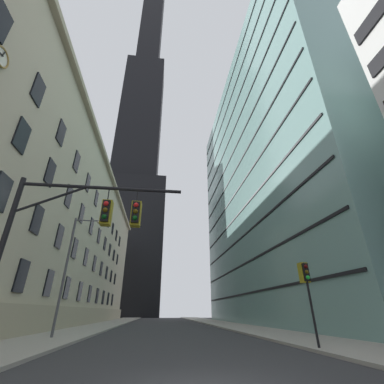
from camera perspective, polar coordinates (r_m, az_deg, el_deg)
station_building at (r=41.93m, az=-29.35°, el=-7.66°), size 12.96×72.73×24.44m
dark_skyscraper at (r=119.81m, az=-11.97°, el=9.69°), size 26.34×26.34×229.64m
glass_office_midrise at (r=48.78m, az=19.45°, el=2.82°), size 17.75×49.05×47.15m
traffic_signal_mast at (r=10.89m, az=-23.83°, el=-7.22°), size 6.68×0.63×6.53m
traffic_light_near_right at (r=15.44m, az=24.23°, el=-17.19°), size 0.40×0.63×3.98m
street_lamppost at (r=21.72m, az=-25.59°, el=-14.05°), size 2.31×0.32×8.40m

